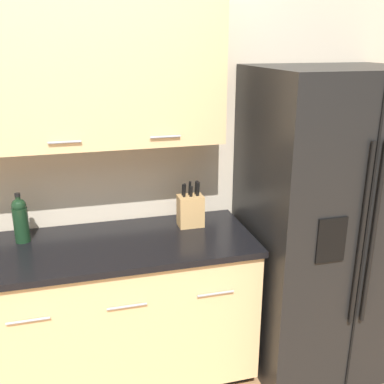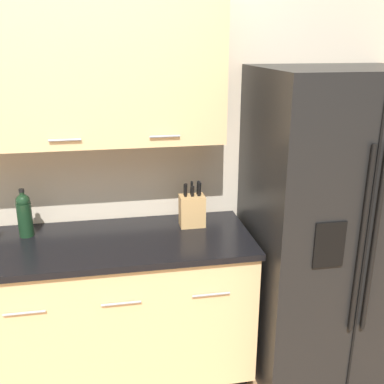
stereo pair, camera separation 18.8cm
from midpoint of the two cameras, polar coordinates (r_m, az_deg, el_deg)
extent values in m
cube|color=beige|center=(2.74, -22.35, 3.53)|extent=(10.00, 0.05, 2.60)
cube|color=#E0B77F|center=(2.46, -18.87, 15.39)|extent=(1.69, 0.32, 0.87)
cylinder|color=#99999E|center=(2.33, -18.13, 6.01)|extent=(0.16, 0.01, 0.01)
cylinder|color=#99999E|center=(2.36, -5.71, 6.96)|extent=(0.16, 0.01, 0.01)
cube|color=black|center=(3.01, -15.18, -21.30)|extent=(1.89, 0.54, 0.09)
cube|color=#E0B77F|center=(2.73, -15.97, -14.77)|extent=(1.93, 0.62, 0.78)
cube|color=black|center=(2.52, -16.79, -7.12)|extent=(1.96, 0.64, 0.03)
cylinder|color=#99999E|center=(2.37, -22.28, -14.95)|extent=(0.20, 0.01, 0.01)
cylinder|color=#99999E|center=(2.34, -10.63, -14.16)|extent=(0.20, 0.01, 0.01)
cylinder|color=#99999E|center=(2.40, 0.74, -12.84)|extent=(0.20, 0.01, 0.01)
cube|color=black|center=(2.78, 14.57, -3.95)|extent=(0.89, 0.77, 1.82)
cube|color=black|center=(2.48, 18.95, -7.23)|extent=(0.01, 0.01, 1.78)
cylinder|color=black|center=(2.41, 18.66, -5.54)|extent=(0.02, 0.02, 1.00)
cylinder|color=black|center=(2.45, 20.03, -5.32)|extent=(0.02, 0.02, 1.00)
cube|color=black|center=(2.34, 15.10, -5.96)|extent=(0.16, 0.01, 0.24)
cube|color=tan|center=(2.64, -2.24, -2.43)|extent=(0.15, 0.11, 0.19)
cylinder|color=black|center=(2.61, -3.21, 0.26)|extent=(0.02, 0.03, 0.07)
cylinder|color=black|center=(2.58, -3.07, 0.17)|extent=(0.02, 0.03, 0.08)
cylinder|color=black|center=(2.61, -2.35, 0.47)|extent=(0.01, 0.03, 0.09)
cylinder|color=black|center=(2.59, -2.19, 0.04)|extent=(0.02, 0.03, 0.07)
cylinder|color=black|center=(2.62, -1.49, 0.53)|extent=(0.02, 0.04, 0.09)
cylinder|color=black|center=(2.59, -1.33, 0.34)|extent=(0.02, 0.04, 0.09)
cylinder|color=black|center=(2.64, -22.80, -3.89)|extent=(0.08, 0.08, 0.19)
sphere|color=black|center=(2.60, -23.10, -1.63)|extent=(0.08, 0.08, 0.08)
cylinder|color=black|center=(2.60, -23.16, -1.23)|extent=(0.03, 0.03, 0.07)
cylinder|color=black|center=(2.59, -23.27, -0.36)|extent=(0.03, 0.03, 0.02)
camera|label=1|loc=(0.09, -92.17, -0.73)|focal=42.00mm
camera|label=2|loc=(0.09, 87.83, 0.73)|focal=42.00mm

